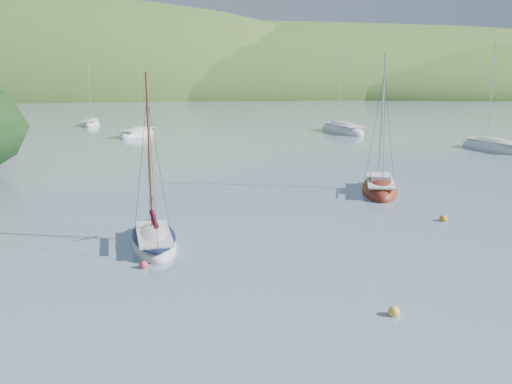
{
  "coord_description": "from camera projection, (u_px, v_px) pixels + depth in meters",
  "views": [
    {
      "loc": [
        -1.28,
        -20.93,
        8.74
      ],
      "look_at": [
        0.5,
        8.0,
        2.19
      ],
      "focal_mm": 40.0,
      "sensor_mm": 36.0,
      "label": 1
    }
  ],
  "objects": [
    {
      "name": "distant_sloop_a",
      "position": [
        137.0,
        135.0,
        70.25
      ],
      "size": [
        5.01,
        7.78,
        10.48
      ],
      "rotation": [
        0.0,
        0.0,
        -0.36
      ],
      "color": "silver",
      "rests_on": "ground"
    },
    {
      "name": "daysailer_white",
      "position": [
        154.0,
        241.0,
        28.04
      ],
      "size": [
        3.17,
        6.13,
        8.97
      ],
      "rotation": [
        0.0,
        0.0,
        0.18
      ],
      "color": "silver",
      "rests_on": "ground"
    },
    {
      "name": "distant_sloop_d",
      "position": [
        494.0,
        148.0,
        58.86
      ],
      "size": [
        5.61,
        8.9,
        11.99
      ],
      "rotation": [
        0.0,
        0.0,
        0.34
      ],
      "color": "silver",
      "rests_on": "ground"
    },
    {
      "name": "distant_sloop_c",
      "position": [
        91.0,
        124.0,
        82.34
      ],
      "size": [
        2.99,
        6.83,
        9.46
      ],
      "rotation": [
        0.0,
        0.0,
        0.1
      ],
      "color": "silver",
      "rests_on": "ground"
    },
    {
      "name": "shoreline_hills",
      "position": [
        195.0,
        90.0,
        189.68
      ],
      "size": [
        690.0,
        135.0,
        56.0
      ],
      "color": "#396024",
      "rests_on": "ground"
    },
    {
      "name": "mooring_buoys",
      "position": [
        355.0,
        256.0,
        26.12
      ],
      "size": [
        16.45,
        12.53,
        0.44
      ],
      "color": "yellow",
      "rests_on": "ground"
    },
    {
      "name": "sloop_red",
      "position": [
        380.0,
        189.0,
        39.7
      ],
      "size": [
        3.84,
        7.31,
        10.3
      ],
      "rotation": [
        0.0,
        0.0,
        -0.22
      ],
      "color": "maroon",
      "rests_on": "ground"
    },
    {
      "name": "ground",
      "position": [
        256.0,
        291.0,
        22.38
      ],
      "size": [
        700.0,
        700.0,
        0.0
      ],
      "primitive_type": "plane",
      "color": "gray",
      "rests_on": "ground"
    },
    {
      "name": "distant_sloop_b",
      "position": [
        342.0,
        131.0,
        73.95
      ],
      "size": [
        5.82,
        9.93,
        13.37
      ],
      "rotation": [
        0.0,
        0.0,
        0.29
      ],
      "color": "silver",
      "rests_on": "ground"
    }
  ]
}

